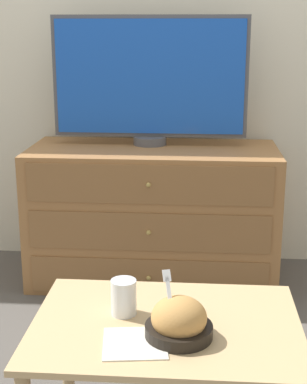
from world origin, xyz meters
TOP-DOWN VIEW (x-y plane):
  - ground_plane at (0.00, 0.00)m, footprint 12.00×12.00m
  - wall_back at (0.00, 0.03)m, footprint 12.00×0.05m
  - dresser at (0.08, -0.32)m, footprint 1.30×0.59m
  - tv at (0.06, -0.22)m, footprint 1.02×0.18m
  - coffee_table at (0.23, -1.67)m, footprint 0.83×0.60m
  - takeout_bowl at (0.27, -1.75)m, footprint 0.20×0.20m
  - drink_cup at (0.09, -1.62)m, footprint 0.08×0.08m
  - napkin at (0.15, -1.81)m, footprint 0.21×0.21m

SIDE VIEW (x-z plane):
  - ground_plane at x=0.00m, z-range 0.00..0.00m
  - dresser at x=0.08m, z-range 0.00..0.72m
  - coffee_table at x=0.23m, z-range 0.16..0.60m
  - napkin at x=0.15m, z-range 0.45..0.45m
  - takeout_bowl at x=0.27m, z-range 0.40..0.59m
  - drink_cup at x=0.09m, z-range 0.44..0.56m
  - tv at x=0.06m, z-range 0.73..1.40m
  - wall_back at x=0.00m, z-range 0.00..2.60m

